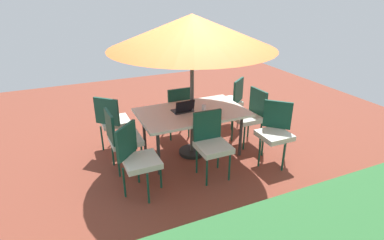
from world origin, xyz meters
TOP-DOWN VIEW (x-y plane):
  - ground_plane at (0.00, 0.00)m, footprint 10.00×10.00m
  - dining_table at (0.00, 0.00)m, footprint 1.72×1.05m
  - patio_umbrella at (0.00, 0.00)m, footprint 2.50×2.50m
  - chair_southeast at (1.15, -0.69)m, footprint 0.59×0.59m
  - chair_south at (-0.02, -0.71)m, footprint 0.46×0.46m
  - chair_east at (1.16, 0.02)m, footprint 0.47×0.46m
  - chair_southwest at (-1.17, -0.75)m, footprint 0.58×0.58m
  - chair_northwest at (-1.09, 0.75)m, footprint 0.59×0.59m
  - chair_northeast at (1.09, 0.67)m, footprint 0.59×0.59m
  - chair_north at (0.00, 0.70)m, footprint 0.46×0.47m
  - chair_west at (-1.11, 0.04)m, footprint 0.47×0.46m
  - laptop at (0.14, -0.03)m, footprint 0.33×0.26m
  - cup at (-0.20, 0.02)m, footprint 0.07×0.07m

SIDE VIEW (x-z plane):
  - ground_plane at x=0.00m, z-range -0.02..0.00m
  - chair_southeast at x=1.15m, z-range 0.06..1.04m
  - chair_south at x=-0.02m, z-range 0.06..1.04m
  - chair_east at x=1.16m, z-range 0.06..1.04m
  - chair_southwest at x=-1.17m, z-range 0.06..1.04m
  - chair_northwest at x=-1.09m, z-range 0.06..1.04m
  - chair_northeast at x=1.09m, z-range 0.06..1.04m
  - chair_north at x=0.00m, z-range 0.06..1.04m
  - chair_west at x=-1.11m, z-range 0.06..1.04m
  - dining_table at x=0.00m, z-range 0.33..1.10m
  - laptop at x=0.14m, z-range 0.71..0.93m
  - cup at x=-0.20m, z-range 0.77..0.87m
  - patio_umbrella at x=0.00m, z-range 0.88..3.14m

